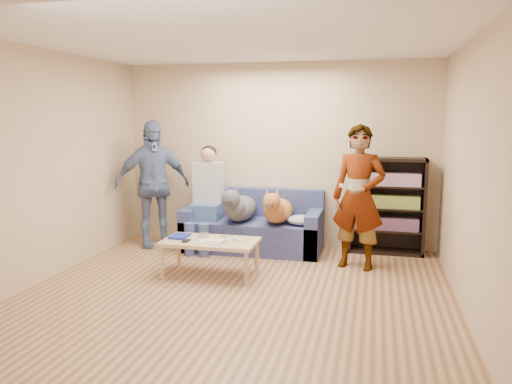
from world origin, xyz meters
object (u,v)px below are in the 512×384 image
(dog_tan, at_px, (277,210))
(coffee_table, at_px, (210,244))
(person_standing_left, at_px, (153,184))
(bookshelf, at_px, (387,203))
(person_seated, at_px, (207,194))
(sofa, at_px, (254,229))
(camera_silver, at_px, (204,235))
(dog_gray, at_px, (239,207))
(person_standing_right, at_px, (359,197))
(notebook_blue, at_px, (180,236))

(dog_tan, distance_m, coffee_table, 1.23)
(person_standing_left, bearing_deg, coffee_table, -77.82)
(coffee_table, height_order, bookshelf, bookshelf)
(person_seated, height_order, dog_tan, person_seated)
(sofa, distance_m, bookshelf, 1.86)
(person_seated, relative_size, bookshelf, 1.13)
(camera_silver, relative_size, dog_tan, 0.10)
(dog_gray, bearing_deg, person_standing_right, -12.28)
(camera_silver, bearing_deg, notebook_blue, -165.96)
(coffee_table, bearing_deg, person_standing_left, 138.17)
(bookshelf, bearing_deg, coffee_table, -143.34)
(dog_gray, distance_m, dog_tan, 0.53)
(person_seated, bearing_deg, notebook_blue, -88.20)
(person_standing_right, xyz_separation_m, person_seated, (-2.09, 0.43, -0.11))
(notebook_blue, bearing_deg, dog_gray, 65.35)
(person_standing_left, xyz_separation_m, camera_silver, (1.11, -0.98, -0.45))
(person_standing_right, bearing_deg, dog_tan, 175.40)
(person_standing_right, distance_m, sofa, 1.66)
(dog_gray, distance_m, coffee_table, 1.08)
(person_standing_left, xyz_separation_m, coffee_table, (1.23, -1.10, -0.52))
(person_standing_left, bearing_deg, person_seated, -33.18)
(person_standing_right, height_order, camera_silver, person_standing_right)
(person_standing_left, distance_m, sofa, 1.57)
(notebook_blue, bearing_deg, camera_silver, 14.04)
(person_standing_left, bearing_deg, camera_silver, -77.45)
(sofa, relative_size, person_seated, 1.29)
(dog_gray, height_order, coffee_table, dog_gray)
(person_standing_right, distance_m, person_seated, 2.14)
(person_seated, bearing_deg, camera_silver, -72.83)
(coffee_table, bearing_deg, person_standing_right, 22.93)
(camera_silver, xyz_separation_m, dog_gray, (0.18, 0.93, 0.18))
(camera_silver, xyz_separation_m, bookshelf, (2.13, 1.38, 0.23))
(camera_silver, height_order, coffee_table, camera_silver)
(person_standing_left, distance_m, coffee_table, 1.73)
(dog_gray, height_order, bookshelf, bookshelf)
(person_standing_right, height_order, dog_gray, person_standing_right)
(notebook_blue, distance_m, dog_tan, 1.42)
(person_seated, distance_m, bookshelf, 2.47)
(person_standing_left, distance_m, notebook_blue, 1.41)
(person_standing_left, height_order, camera_silver, person_standing_left)
(notebook_blue, height_order, coffee_table, notebook_blue)
(notebook_blue, relative_size, person_seated, 0.18)
(bookshelf, bearing_deg, person_standing_right, -113.86)
(sofa, bearing_deg, notebook_blue, -116.74)
(person_standing_right, height_order, coffee_table, person_standing_right)
(sofa, bearing_deg, dog_gray, -125.57)
(person_seated, bearing_deg, sofa, 11.10)
(dog_tan, bearing_deg, coffee_table, -119.16)
(dog_gray, xyz_separation_m, dog_tan, (0.53, 0.00, -0.01))
(person_standing_right, relative_size, dog_gray, 1.42)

